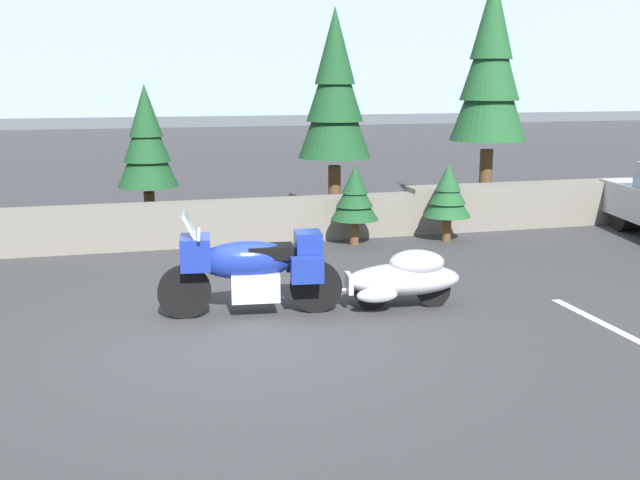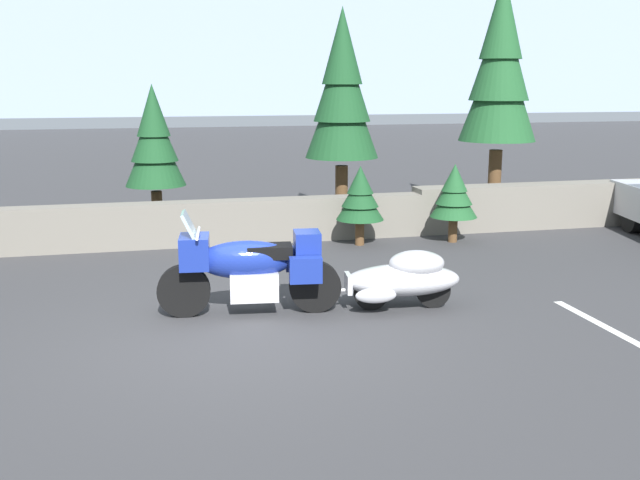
{
  "view_description": "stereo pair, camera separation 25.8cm",
  "coord_description": "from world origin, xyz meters",
  "px_view_note": "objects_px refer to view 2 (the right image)",
  "views": [
    {
      "loc": [
        -1.32,
        -8.15,
        2.89
      ],
      "look_at": [
        1.14,
        1.03,
        0.85
      ],
      "focal_mm": 41.57,
      "sensor_mm": 36.0,
      "label": 1
    },
    {
      "loc": [
        -1.07,
        -8.21,
        2.89
      ],
      "look_at": [
        1.14,
        1.03,
        0.85
      ],
      "focal_mm": 41.57,
      "sensor_mm": 36.0,
      "label": 2
    }
  ],
  "objects_px": {
    "touring_motorcycle": "(249,266)",
    "pine_tree_secondary": "(154,141)",
    "car_shaped_trailer": "(403,278)",
    "pine_tree_tall": "(500,67)",
    "pine_tree_far_right": "(342,92)"
  },
  "relations": [
    {
      "from": "pine_tree_secondary",
      "to": "pine_tree_far_right",
      "type": "height_order",
      "value": "pine_tree_far_right"
    },
    {
      "from": "pine_tree_tall",
      "to": "touring_motorcycle",
      "type": "bearing_deg",
      "value": -137.82
    },
    {
      "from": "touring_motorcycle",
      "to": "pine_tree_tall",
      "type": "distance_m",
      "value": 8.57
    },
    {
      "from": "touring_motorcycle",
      "to": "pine_tree_secondary",
      "type": "height_order",
      "value": "pine_tree_secondary"
    },
    {
      "from": "touring_motorcycle",
      "to": "pine_tree_far_right",
      "type": "relative_size",
      "value": 0.54
    },
    {
      "from": "car_shaped_trailer",
      "to": "pine_tree_far_right",
      "type": "xyz_separation_m",
      "value": [
        0.65,
        5.51,
        2.28
      ]
    },
    {
      "from": "touring_motorcycle",
      "to": "car_shaped_trailer",
      "type": "relative_size",
      "value": 1.04
    },
    {
      "from": "pine_tree_secondary",
      "to": "pine_tree_far_right",
      "type": "distance_m",
      "value": 3.75
    },
    {
      "from": "car_shaped_trailer",
      "to": "pine_tree_far_right",
      "type": "bearing_deg",
      "value": 83.25
    },
    {
      "from": "car_shaped_trailer",
      "to": "pine_tree_secondary",
      "type": "distance_m",
      "value": 6.6
    },
    {
      "from": "pine_tree_tall",
      "to": "pine_tree_secondary",
      "type": "bearing_deg",
      "value": 179.95
    },
    {
      "from": "car_shaped_trailer",
      "to": "pine_tree_far_right",
      "type": "distance_m",
      "value": 6.0
    },
    {
      "from": "pine_tree_secondary",
      "to": "touring_motorcycle",
      "type": "bearing_deg",
      "value": -79.59
    },
    {
      "from": "car_shaped_trailer",
      "to": "pine_tree_tall",
      "type": "distance_m",
      "value": 7.56
    },
    {
      "from": "car_shaped_trailer",
      "to": "pine_tree_tall",
      "type": "relative_size",
      "value": 0.44
    }
  ]
}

